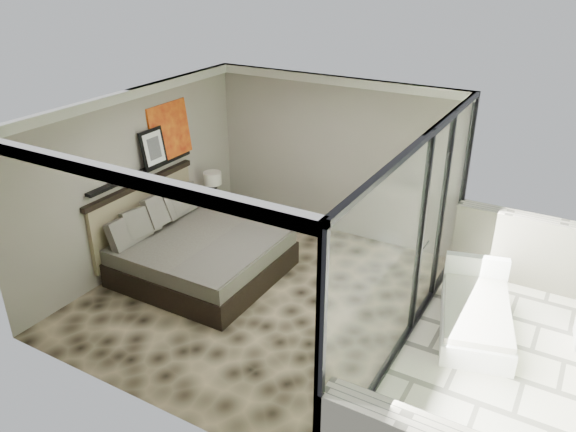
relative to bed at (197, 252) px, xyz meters
The scene contains 13 objects.
floor 1.22m from the bed, ahead, with size 5.00×5.00×0.00m, color black.
ceiling 2.68m from the bed, ahead, with size 4.50×5.00×0.02m, color silver.
back_wall 2.89m from the bed, 64.47° to the left, with size 4.50×0.02×2.80m, color gray.
left_wall 1.49m from the bed, behind, with size 0.02×5.00×2.80m, color gray.
glass_wall 3.57m from the bed, ahead, with size 0.08×5.00×2.80m, color white.
terrace_slab 4.93m from the bed, ahead, with size 3.00×5.00×0.12m, color beige.
picture_ledge 1.52m from the bed, behind, with size 0.12×2.20×0.05m, color black.
bed is the anchor object (origin of this frame).
nightstand 1.56m from the bed, 118.29° to the left, with size 0.50×0.50×0.50m, color black.
table_lamp 1.65m from the bed, 116.53° to the left, with size 0.32×0.32×0.59m.
abstract_canvas 2.06m from the bed, 142.90° to the left, with size 0.04×0.90×0.90m, color #AB4C0E.
framed_print 1.78m from the bed, 162.83° to the left, with size 0.03×0.50×0.60m, color black.
lounger 4.21m from the bed, ahead, with size 1.30×1.93×0.69m.
Camera 1 is at (3.90, -5.90, 4.64)m, focal length 35.00 mm.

